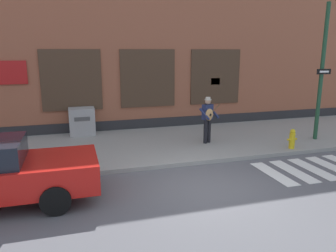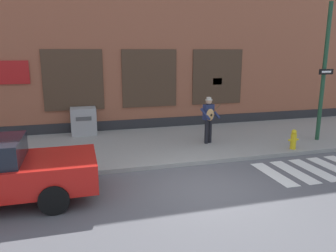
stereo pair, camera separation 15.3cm
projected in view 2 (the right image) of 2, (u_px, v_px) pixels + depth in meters
name	position (u px, v px, depth m)	size (l,w,h in m)	color
ground_plane	(207.00, 190.00, 8.37)	(160.00, 160.00, 0.00)	#56565B
sidewalk	(164.00, 144.00, 12.35)	(28.00, 4.89, 0.13)	gray
building_backdrop	(140.00, 31.00, 15.54)	(28.00, 4.06, 8.85)	#99563D
busker	(209.00, 117.00, 11.96)	(0.79, 0.67, 1.71)	black
utility_box	(84.00, 121.00, 13.33)	(1.01, 0.72, 1.11)	#9E9E9E
fire_hydrant	(293.00, 139.00, 11.37)	(0.38, 0.20, 0.70)	gold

